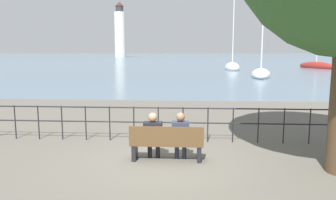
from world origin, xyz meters
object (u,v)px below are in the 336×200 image
object	(u,v)px
sailboat_0	(316,66)
harbor_lighthouse	(120,32)
seated_person_left	(153,134)
sailboat_2	(232,67)
seated_person_right	(181,134)
sailboat_1	(261,74)
park_bench	(167,144)

from	to	relation	value
sailboat_0	harbor_lighthouse	distance (m)	103.95
seated_person_left	harbor_lighthouse	bearing A→B (deg)	102.15
sailboat_2	harbor_lighthouse	size ratio (longest dim) A/B	0.50
seated_person_right	sailboat_0	distance (m)	49.47
sailboat_1	seated_person_right	bearing A→B (deg)	-93.28
sailboat_0	harbor_lighthouse	bearing A→B (deg)	96.70
seated_person_right	sailboat_2	size ratio (longest dim) A/B	0.10
sailboat_2	seated_person_left	bearing A→B (deg)	-99.92
sailboat_1	sailboat_0	bearing A→B (deg)	67.72
seated_person_right	sailboat_0	xyz separation A→B (m)	(20.19, 45.16, -0.29)
sailboat_1	park_bench	bearing A→B (deg)	-93.89
seated_person_left	sailboat_0	world-z (taller)	sailboat_0
park_bench	sailboat_0	world-z (taller)	sailboat_0
seated_person_right	harbor_lighthouse	bearing A→B (deg)	102.43
sailboat_0	sailboat_2	bearing A→B (deg)	-179.63
seated_person_right	sailboat_2	bearing A→B (deg)	80.81
park_bench	seated_person_left	bearing A→B (deg)	167.31
park_bench	sailboat_2	distance (m)	40.04
sailboat_0	harbor_lighthouse	world-z (taller)	harbor_lighthouse
sailboat_1	sailboat_2	world-z (taller)	sailboat_1
seated_person_right	sailboat_1	world-z (taller)	sailboat_1
sailboat_0	harbor_lighthouse	xyz separation A→B (m)	(-50.08, 90.48, 10.60)
seated_person_right	sailboat_1	xyz separation A→B (m)	(7.85, 27.49, -0.35)
sailboat_0	sailboat_1	xyz separation A→B (m)	(-12.35, -17.68, -0.06)
sailboat_0	seated_person_left	bearing A→B (deg)	-137.08
seated_person_right	sailboat_2	world-z (taller)	sailboat_2
seated_person_left	sailboat_2	bearing A→B (deg)	79.85
sailboat_0	sailboat_2	size ratio (longest dim) A/B	1.10
park_bench	sailboat_0	bearing A→B (deg)	65.59
seated_person_left	harbor_lighthouse	xyz separation A→B (m)	(-29.21, 135.64, 10.31)
seated_person_left	seated_person_right	xyz separation A→B (m)	(0.68, 0.00, 0.00)
seated_person_right	harbor_lighthouse	size ratio (longest dim) A/B	0.05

